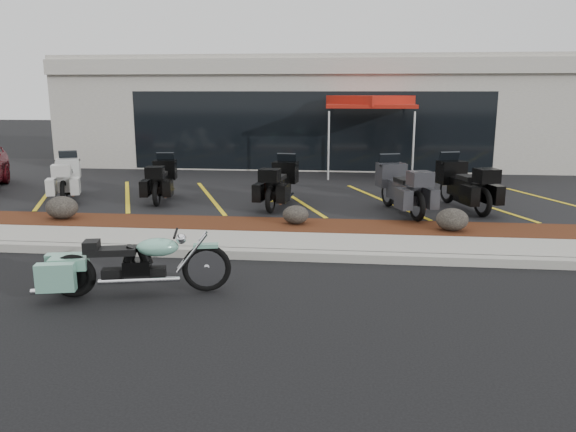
# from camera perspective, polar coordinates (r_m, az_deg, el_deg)

# --- Properties ---
(ground) EXTENTS (90.00, 90.00, 0.00)m
(ground) POSITION_cam_1_polar(r_m,az_deg,el_deg) (8.82, -2.64, -6.05)
(ground) COLOR black
(ground) RESTS_ON ground
(curb) EXTENTS (24.00, 0.25, 0.15)m
(curb) POSITION_cam_1_polar(r_m,az_deg,el_deg) (9.64, -1.84, -3.92)
(curb) COLOR gray
(curb) RESTS_ON ground
(sidewalk) EXTENTS (24.00, 1.20, 0.15)m
(sidewalk) POSITION_cam_1_polar(r_m,az_deg,el_deg) (10.31, -1.31, -2.82)
(sidewalk) COLOR gray
(sidewalk) RESTS_ON ground
(mulch_bed) EXTENTS (24.00, 1.20, 0.16)m
(mulch_bed) POSITION_cam_1_polar(r_m,az_deg,el_deg) (11.46, -0.55, -1.21)
(mulch_bed) COLOR #37150C
(mulch_bed) RESTS_ON ground
(upper_lot) EXTENTS (26.00, 9.60, 0.15)m
(upper_lot) POSITION_cam_1_polar(r_m,az_deg,el_deg) (16.73, 1.57, 3.17)
(upper_lot) COLOR black
(upper_lot) RESTS_ON ground
(dealership_building) EXTENTS (18.00, 8.16, 4.00)m
(dealership_building) POSITION_cam_1_polar(r_m,az_deg,el_deg) (22.78, 2.86, 10.56)
(dealership_building) COLOR #A09B90
(dealership_building) RESTS_ON ground
(boulder_left) EXTENTS (0.68, 0.57, 0.48)m
(boulder_left) POSITION_cam_1_polar(r_m,az_deg,el_deg) (12.82, -21.99, 0.81)
(boulder_left) COLOR black
(boulder_left) RESTS_ON mulch_bed
(boulder_mid) EXTENTS (0.53, 0.44, 0.38)m
(boulder_mid) POSITION_cam_1_polar(r_m,az_deg,el_deg) (11.44, 0.78, 0.14)
(boulder_mid) COLOR black
(boulder_mid) RESTS_ON mulch_bed
(boulder_right) EXTENTS (0.62, 0.52, 0.44)m
(boulder_right) POSITION_cam_1_polar(r_m,az_deg,el_deg) (11.33, 16.34, -0.34)
(boulder_right) COLOR black
(boulder_right) RESTS_ON mulch_bed
(hero_cruiser) EXTENTS (2.68, 1.22, 0.92)m
(hero_cruiser) POSITION_cam_1_polar(r_m,az_deg,el_deg) (8.05, -8.29, -4.57)
(hero_cruiser) COLOR #71B098
(hero_cruiser) RESTS_ON ground
(touring_white) EXTENTS (1.42, 2.13, 1.16)m
(touring_white) POSITION_cam_1_polar(r_m,az_deg,el_deg) (15.76, -21.32, 4.13)
(touring_white) COLOR silver
(touring_white) RESTS_ON upper_lot
(touring_black_front) EXTENTS (1.02, 2.03, 1.13)m
(touring_black_front) POSITION_cam_1_polar(r_m,az_deg,el_deg) (14.85, -12.28, 4.18)
(touring_black_front) COLOR black
(touring_black_front) RESTS_ON upper_lot
(touring_black_mid) EXTENTS (1.05, 2.12, 1.18)m
(touring_black_mid) POSITION_cam_1_polar(r_m,az_deg,el_deg) (13.82, -0.15, 3.98)
(touring_black_mid) COLOR black
(touring_black_mid) RESTS_ON upper_lot
(touring_grey) EXTENTS (1.47, 2.31, 1.26)m
(touring_grey) POSITION_cam_1_polar(r_m,az_deg,el_deg) (13.32, 10.19, 3.60)
(touring_grey) COLOR #2C2C30
(touring_grey) RESTS_ON upper_lot
(touring_black_rear) EXTENTS (1.46, 2.31, 1.26)m
(touring_black_rear) POSITION_cam_1_polar(r_m,az_deg,el_deg) (14.06, 15.97, 3.78)
(touring_black_rear) COLOR black
(touring_black_rear) RESTS_ON upper_lot
(traffic_cone) EXTENTS (0.41, 0.41, 0.45)m
(traffic_cone) POSITION_cam_1_polar(r_m,az_deg,el_deg) (15.75, -2.29, 3.68)
(traffic_cone) COLOR #F72C08
(traffic_cone) RESTS_ON upper_lot
(popup_canopy) EXTENTS (3.50, 3.50, 2.52)m
(popup_canopy) POSITION_cam_1_polar(r_m,az_deg,el_deg) (18.34, 8.37, 11.28)
(popup_canopy) COLOR silver
(popup_canopy) RESTS_ON upper_lot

